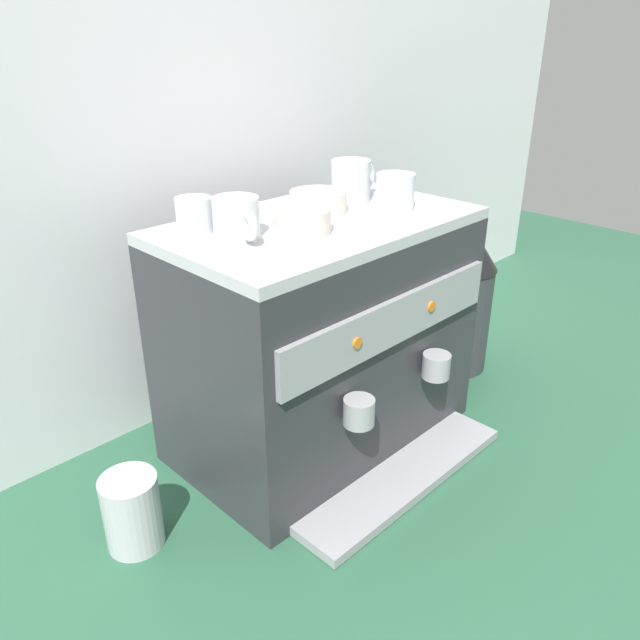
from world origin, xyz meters
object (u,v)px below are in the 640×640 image
(espresso_machine, at_px, (321,337))
(ceramic_cup_3, at_px, (352,180))
(ceramic_cup_2, at_px, (395,191))
(milk_pitcher, at_px, (131,511))
(ceramic_cup_1, at_px, (195,214))
(ceramic_bowl_0, at_px, (302,221))
(ceramic_cup_0, at_px, (237,218))
(ceramic_bowl_1, at_px, (318,203))
(coffee_grinder, at_px, (459,293))

(espresso_machine, xyz_separation_m, ceramic_cup_3, (0.14, 0.05, 0.29))
(ceramic_cup_2, height_order, milk_pitcher, ceramic_cup_2)
(ceramic_cup_1, distance_m, ceramic_bowl_0, 0.19)
(ceramic_cup_1, xyz_separation_m, ceramic_cup_3, (0.35, -0.05, 0.01))
(ceramic_cup_0, xyz_separation_m, ceramic_bowl_0, (0.10, -0.06, -0.01))
(ceramic_bowl_0, height_order, milk_pitcher, ceramic_bowl_0)
(ceramic_cup_0, distance_m, ceramic_cup_2, 0.34)
(ceramic_bowl_0, bearing_deg, milk_pitcher, 173.78)
(ceramic_cup_1, bearing_deg, ceramic_cup_3, -8.63)
(ceramic_bowl_0, relative_size, ceramic_bowl_1, 0.90)
(ceramic_cup_0, height_order, ceramic_cup_1, ceramic_cup_0)
(espresso_machine, relative_size, ceramic_cup_3, 4.83)
(ceramic_cup_0, distance_m, milk_pitcher, 0.53)
(ceramic_cup_0, relative_size, ceramic_bowl_0, 1.17)
(espresso_machine, relative_size, coffee_grinder, 1.49)
(ceramic_cup_3, xyz_separation_m, ceramic_bowl_0, (-0.23, -0.09, -0.02))
(espresso_machine, height_order, milk_pitcher, espresso_machine)
(ceramic_bowl_0, height_order, coffee_grinder, ceramic_bowl_0)
(ceramic_cup_3, relative_size, milk_pitcher, 0.91)
(espresso_machine, distance_m, ceramic_cup_3, 0.33)
(espresso_machine, distance_m, ceramic_cup_2, 0.33)
(ceramic_cup_2, bearing_deg, coffee_grinder, 4.61)
(ceramic_cup_3, bearing_deg, ceramic_cup_0, -174.50)
(ceramic_cup_3, relative_size, coffee_grinder, 0.31)
(ceramic_bowl_1, bearing_deg, coffee_grinder, -8.21)
(milk_pitcher, bearing_deg, ceramic_cup_3, 4.46)
(ceramic_cup_0, bearing_deg, coffee_grinder, -4.04)
(ceramic_cup_0, bearing_deg, ceramic_cup_2, -12.01)
(ceramic_bowl_0, bearing_deg, ceramic_bowl_1, 33.16)
(ceramic_cup_3, distance_m, coffee_grinder, 0.47)
(ceramic_cup_2, distance_m, ceramic_bowl_1, 0.15)
(ceramic_cup_2, relative_size, ceramic_cup_3, 0.79)
(ceramic_cup_2, xyz_separation_m, coffee_grinder, (0.32, 0.03, -0.32))
(milk_pitcher, bearing_deg, ceramic_cup_1, 22.05)
(espresso_machine, bearing_deg, ceramic_cup_0, 172.71)
(ceramic_cup_3, height_order, coffee_grinder, ceramic_cup_3)
(coffee_grinder, bearing_deg, ceramic_cup_0, 175.96)
(ceramic_cup_1, relative_size, ceramic_bowl_0, 0.88)
(ceramic_cup_3, distance_m, ceramic_bowl_0, 0.24)
(espresso_machine, height_order, ceramic_cup_3, ceramic_cup_3)
(ceramic_cup_1, bearing_deg, ceramic_bowl_0, -48.11)
(ceramic_bowl_0, bearing_deg, espresso_machine, 22.15)
(ceramic_bowl_1, xyz_separation_m, milk_pitcher, (-0.49, -0.03, -0.44))
(espresso_machine, distance_m, ceramic_bowl_0, 0.28)
(ceramic_bowl_1, bearing_deg, ceramic_bowl_0, -146.84)
(ceramic_bowl_1, height_order, coffee_grinder, ceramic_bowl_1)
(ceramic_cup_1, relative_size, ceramic_bowl_1, 0.79)
(espresso_machine, bearing_deg, milk_pitcher, 179.05)
(ceramic_cup_1, distance_m, ceramic_cup_3, 0.36)
(ceramic_bowl_0, distance_m, milk_pitcher, 0.58)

